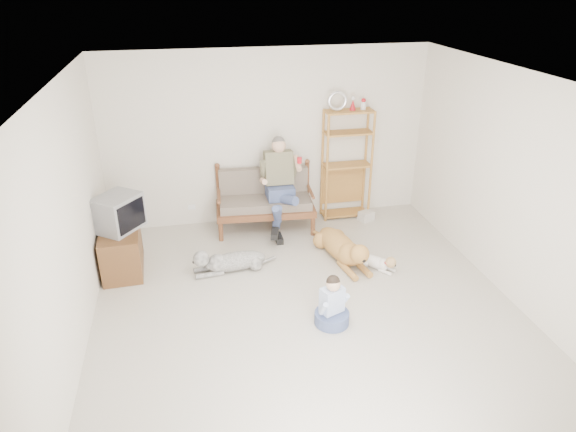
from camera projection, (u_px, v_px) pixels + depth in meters
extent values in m
plane|color=beige|center=(310.00, 315.00, 6.06)|extent=(5.50, 5.50, 0.00)
plane|color=white|center=(315.00, 83.00, 4.90)|extent=(5.50, 5.50, 0.00)
plane|color=beige|center=(268.00, 138.00, 7.91)|extent=(5.00, 0.00, 5.00)
plane|color=beige|center=(425.00, 402.00, 3.05)|extent=(5.00, 0.00, 5.00)
plane|color=beige|center=(64.00, 233.00, 5.02)|extent=(0.00, 5.50, 5.50)
plane|color=beige|center=(521.00, 193.00, 5.94)|extent=(0.00, 5.50, 5.50)
cube|color=brown|center=(265.00, 209.00, 7.94)|extent=(1.55, 0.81, 0.10)
cube|color=#756559|center=(265.00, 202.00, 7.89)|extent=(1.42, 0.70, 0.13)
cube|color=#756559|center=(262.00, 182.00, 8.00)|extent=(1.39, 0.22, 0.45)
cylinder|color=brown|center=(261.00, 169.00, 7.97)|extent=(1.40, 0.15, 0.05)
cylinder|color=brown|center=(223.00, 233.00, 7.63)|extent=(0.07, 0.07, 0.30)
cylinder|color=brown|center=(218.00, 197.00, 8.02)|extent=(0.07, 0.07, 0.95)
cylinder|color=brown|center=(314.00, 224.00, 7.89)|extent=(0.07, 0.07, 0.30)
cylinder|color=brown|center=(305.00, 190.00, 8.28)|extent=(0.07, 0.07, 0.95)
cube|color=#4B5A8B|center=(280.00, 191.00, 7.82)|extent=(0.40, 0.38, 0.20)
cube|color=#797454|center=(279.00, 167.00, 7.76)|extent=(0.42, 0.29, 0.53)
sphere|color=tan|center=(279.00, 146.00, 7.58)|extent=(0.21, 0.21, 0.21)
sphere|color=#58534E|center=(278.00, 143.00, 7.58)|extent=(0.19, 0.19, 0.19)
cylinder|color=red|center=(299.00, 160.00, 7.54)|extent=(0.07, 0.07, 0.09)
cube|color=#B47B38|center=(349.00, 111.00, 7.78)|extent=(0.75, 0.30, 0.03)
torus|color=silver|center=(337.00, 101.00, 7.68)|extent=(0.31, 0.05, 0.31)
cone|color=red|center=(353.00, 105.00, 7.75)|extent=(0.10, 0.10, 0.16)
cylinder|color=#B47B38|center=(327.00, 170.00, 7.97)|extent=(0.04, 0.04, 1.77)
cylinder|color=#B47B38|center=(322.00, 164.00, 8.22)|extent=(0.04, 0.04, 1.77)
cylinder|color=#B47B38|center=(371.00, 167.00, 8.10)|extent=(0.04, 0.04, 1.77)
cylinder|color=#B47B38|center=(365.00, 161.00, 8.35)|extent=(0.04, 0.04, 1.77)
cube|color=white|center=(366.00, 216.00, 8.35)|extent=(0.28, 0.24, 0.15)
cube|color=brown|center=(122.00, 250.00, 6.86)|extent=(0.54, 0.92, 0.60)
cube|color=brown|center=(101.00, 260.00, 6.62)|extent=(0.04, 0.40, 0.50)
cube|color=brown|center=(105.00, 244.00, 7.01)|extent=(0.04, 0.40, 0.50)
cube|color=gray|center=(118.00, 213.00, 6.67)|extent=(0.70, 0.72, 0.47)
cube|color=black|center=(131.00, 216.00, 6.58)|extent=(0.30, 0.39, 0.37)
cube|color=white|center=(192.00, 207.00, 8.12)|extent=(0.12, 0.02, 0.08)
ellipsoid|color=#B3893E|center=(339.00, 246.00, 7.25)|extent=(0.55, 1.09, 0.33)
sphere|color=#B3893E|center=(350.00, 254.00, 6.99)|extent=(0.33, 0.33, 0.33)
sphere|color=#B3893E|center=(360.00, 254.00, 6.71)|extent=(0.26, 0.26, 0.26)
ellipsoid|color=#B3893E|center=(364.00, 260.00, 6.62)|extent=(0.14, 0.20, 0.10)
cylinder|color=#B3893E|center=(323.00, 236.00, 7.73)|extent=(0.26, 0.38, 0.05)
ellipsoid|color=#B3893E|center=(353.00, 255.00, 6.70)|extent=(0.07, 0.09, 0.13)
ellipsoid|color=#B3893E|center=(365.00, 252.00, 6.76)|extent=(0.07, 0.09, 0.13)
ellipsoid|color=silver|center=(236.00, 261.00, 6.94)|extent=(0.86, 0.38, 0.25)
sphere|color=silver|center=(217.00, 263.00, 6.86)|extent=(0.25, 0.25, 0.25)
sphere|color=silver|center=(201.00, 259.00, 6.75)|extent=(0.22, 0.22, 0.22)
ellipsoid|color=silver|center=(194.00, 261.00, 6.73)|extent=(0.17, 0.11, 0.08)
cylinder|color=silver|center=(265.00, 261.00, 7.09)|extent=(0.32, 0.19, 0.04)
ellipsoid|color=silver|center=(202.00, 256.00, 6.82)|extent=(0.07, 0.06, 0.11)
ellipsoid|color=silver|center=(204.00, 261.00, 6.69)|extent=(0.07, 0.06, 0.11)
ellipsoid|color=white|center=(375.00, 262.00, 7.00)|extent=(0.40, 0.44, 0.16)
sphere|color=white|center=(383.00, 264.00, 6.93)|extent=(0.16, 0.16, 0.16)
sphere|color=tan|center=(391.00, 262.00, 6.84)|extent=(0.15, 0.15, 0.15)
ellipsoid|color=tan|center=(395.00, 265.00, 6.80)|extent=(0.12, 0.12, 0.06)
cylinder|color=white|center=(362.00, 260.00, 7.14)|extent=(0.16, 0.11, 0.03)
cone|color=tan|center=(388.00, 261.00, 6.79)|extent=(0.04, 0.04, 0.05)
cone|color=tan|center=(392.00, 258.00, 6.86)|extent=(0.04, 0.04, 0.05)
torus|color=red|center=(389.00, 263.00, 6.85)|extent=(0.14, 0.14, 0.02)
cylinder|color=#4B5A8B|center=(332.00, 318.00, 5.89)|extent=(0.40, 0.40, 0.15)
cube|color=silver|center=(332.00, 300.00, 5.80)|extent=(0.30, 0.25, 0.31)
sphere|color=tan|center=(333.00, 284.00, 5.69)|extent=(0.16, 0.16, 0.16)
sphere|color=black|center=(333.00, 282.00, 5.69)|extent=(0.15, 0.15, 0.15)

